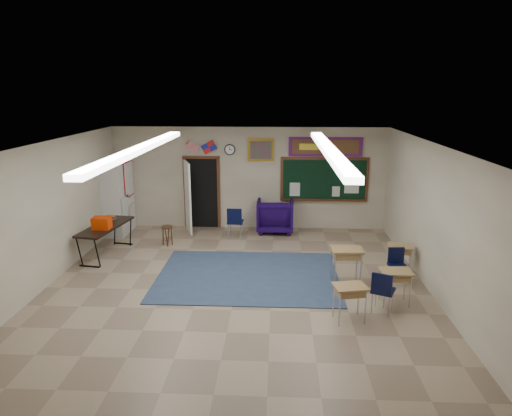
{
  "coord_description": "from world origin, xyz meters",
  "views": [
    {
      "loc": [
        0.84,
        -8.65,
        4.06
      ],
      "look_at": [
        0.35,
        1.5,
        1.39
      ],
      "focal_mm": 32.0,
      "sensor_mm": 36.0,
      "label": 1
    }
  ],
  "objects_px": {
    "student_desk_front_left": "(346,264)",
    "student_desk_front_right": "(399,258)",
    "wooden_stool": "(167,235)",
    "wingback_armchair": "(275,216)",
    "folding_table": "(106,239)"
  },
  "relations": [
    {
      "from": "student_desk_front_left",
      "to": "wooden_stool",
      "type": "distance_m",
      "value": 4.95
    },
    {
      "from": "student_desk_front_left",
      "to": "student_desk_front_right",
      "type": "xyz_separation_m",
      "value": [
        1.28,
        0.61,
        -0.06
      ]
    },
    {
      "from": "student_desk_front_right",
      "to": "folding_table",
      "type": "relative_size",
      "value": 0.35
    },
    {
      "from": "wingback_armchair",
      "to": "wooden_stool",
      "type": "relative_size",
      "value": 2.0
    },
    {
      "from": "student_desk_front_right",
      "to": "wooden_stool",
      "type": "xyz_separation_m",
      "value": [
        -5.68,
        1.65,
        -0.1
      ]
    },
    {
      "from": "student_desk_front_left",
      "to": "student_desk_front_right",
      "type": "height_order",
      "value": "student_desk_front_left"
    },
    {
      "from": "student_desk_front_right",
      "to": "folding_table",
      "type": "bearing_deg",
      "value": -174.0
    },
    {
      "from": "student_desk_front_left",
      "to": "wingback_armchair",
      "type": "bearing_deg",
      "value": 110.3
    },
    {
      "from": "wingback_armchair",
      "to": "student_desk_front_right",
      "type": "bearing_deg",
      "value": 134.04
    },
    {
      "from": "student_desk_front_left",
      "to": "wooden_stool",
      "type": "bearing_deg",
      "value": 150.05
    },
    {
      "from": "student_desk_front_left",
      "to": "student_desk_front_right",
      "type": "bearing_deg",
      "value": 22.73
    },
    {
      "from": "student_desk_front_right",
      "to": "folding_table",
      "type": "height_order",
      "value": "folding_table"
    },
    {
      "from": "wingback_armchair",
      "to": "folding_table",
      "type": "xyz_separation_m",
      "value": [
        -4.2,
        -2.17,
        -0.06
      ]
    },
    {
      "from": "student_desk_front_right",
      "to": "wooden_stool",
      "type": "height_order",
      "value": "student_desk_front_right"
    },
    {
      "from": "student_desk_front_left",
      "to": "folding_table",
      "type": "height_order",
      "value": "folding_table"
    }
  ]
}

